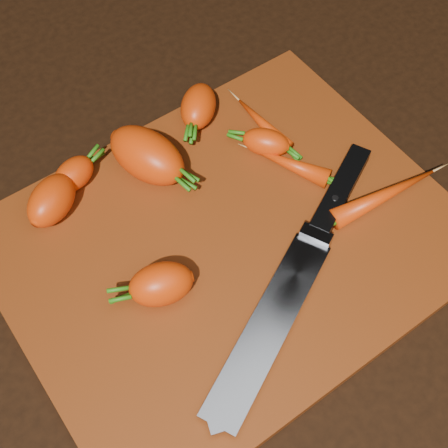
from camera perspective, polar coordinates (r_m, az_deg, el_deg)
ground at (r=0.72m, az=0.46°, el=-2.03°), size 2.00×2.00×0.01m
cutting_board at (r=0.71m, az=0.47°, el=-1.58°), size 0.50×0.40×0.01m
carrot_0 at (r=0.74m, az=-15.49°, el=2.11°), size 0.09×0.08×0.05m
carrot_1 at (r=0.66m, az=-5.77°, el=-5.49°), size 0.08×0.07×0.05m
carrot_2 at (r=0.74m, az=-7.05°, el=6.26°), size 0.09×0.12×0.06m
carrot_3 at (r=0.80m, az=-2.36°, el=10.70°), size 0.08×0.08×0.04m
carrot_4 at (r=0.76m, az=-13.56°, el=4.46°), size 0.06×0.05×0.04m
carrot_5 at (r=0.77m, az=3.85°, el=7.46°), size 0.06×0.07×0.03m
carrot_6 at (r=0.80m, az=3.56°, el=9.14°), size 0.02×0.10×0.02m
carrot_7 at (r=0.75m, az=14.45°, el=2.57°), size 0.14×0.04×0.03m
carrot_8 at (r=0.76m, az=6.21°, el=5.40°), size 0.07×0.10×0.02m
knife at (r=0.66m, az=4.98°, el=-7.68°), size 0.35×0.20×0.02m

